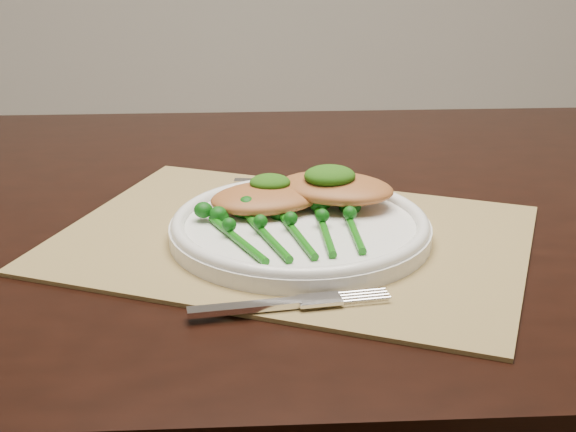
{
  "coord_description": "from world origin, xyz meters",
  "views": [
    {
      "loc": [
        -0.15,
        -1.04,
        1.09
      ],
      "look_at": [
        -0.11,
        -0.26,
        0.78
      ],
      "focal_mm": 50.0,
      "sensor_mm": 36.0,
      "label": 1
    }
  ],
  "objects_px": {
    "dinner_plate": "(300,227)",
    "broccolini_bundle": "(296,233)",
    "placemat": "(293,238)",
    "chicken_fillet_left": "(267,197)"
  },
  "relations": [
    {
      "from": "placemat",
      "to": "dinner_plate",
      "type": "bearing_deg",
      "value": -4.04
    },
    {
      "from": "placemat",
      "to": "broccolini_bundle",
      "type": "relative_size",
      "value": 2.59
    },
    {
      "from": "broccolini_bundle",
      "to": "dinner_plate",
      "type": "bearing_deg",
      "value": 67.51
    },
    {
      "from": "placemat",
      "to": "broccolini_bundle",
      "type": "height_order",
      "value": "broccolini_bundle"
    },
    {
      "from": "chicken_fillet_left",
      "to": "dinner_plate",
      "type": "bearing_deg",
      "value": -71.64
    },
    {
      "from": "placemat",
      "to": "dinner_plate",
      "type": "height_order",
      "value": "dinner_plate"
    },
    {
      "from": "placemat",
      "to": "chicken_fillet_left",
      "type": "height_order",
      "value": "chicken_fillet_left"
    },
    {
      "from": "chicken_fillet_left",
      "to": "broccolini_bundle",
      "type": "bearing_deg",
      "value": -89.63
    },
    {
      "from": "dinner_plate",
      "to": "broccolini_bundle",
      "type": "height_order",
      "value": "broccolini_bundle"
    },
    {
      "from": "dinner_plate",
      "to": "broccolini_bundle",
      "type": "xyz_separation_m",
      "value": [
        -0.01,
        -0.04,
        0.01
      ]
    }
  ]
}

